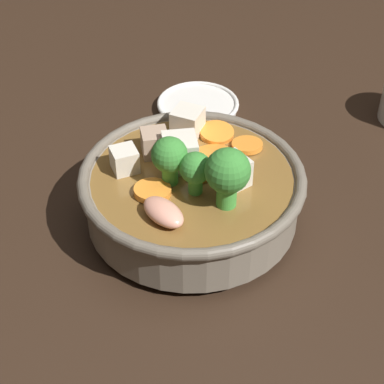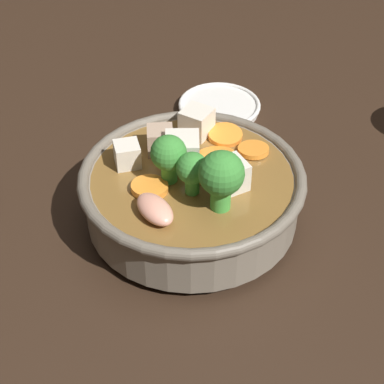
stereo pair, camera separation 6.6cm
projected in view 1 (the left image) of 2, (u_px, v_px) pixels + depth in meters
The scene contains 3 objects.
ground_plane at pixel (192, 221), 0.69m from camera, with size 3.00×3.00×0.00m, color black.
stirfry_bowl at pixel (192, 189), 0.66m from camera, with size 0.23×0.23×0.12m.
side_saucer at pixel (198, 105), 0.85m from camera, with size 0.11×0.11×0.01m.
Camera 1 is at (0.13, -0.48, 0.47)m, focal length 60.00 mm.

